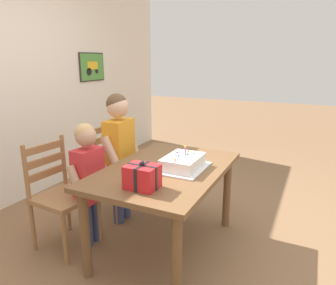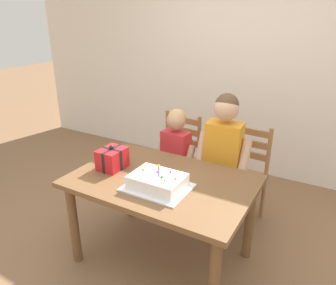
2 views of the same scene
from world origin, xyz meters
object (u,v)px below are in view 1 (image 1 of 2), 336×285
object	(u,v)px
birthday_cake	(183,163)
chair_right	(110,169)
dining_table	(166,179)
gift_box_red_large	(142,177)
child_younger	(89,173)
chair_left	(60,194)
child_older	(119,146)

from	to	relation	value
birthday_cake	chair_right	bearing A→B (deg)	72.21
dining_table	gift_box_red_large	world-z (taller)	gift_box_red_large
dining_table	chair_right	size ratio (longest dim) A/B	1.43
dining_table	birthday_cake	distance (m)	0.20
gift_box_red_large	child_younger	xyz separation A→B (m)	(0.21, 0.64, -0.15)
gift_box_red_large	chair_right	size ratio (longest dim) A/B	0.24
dining_table	gift_box_red_large	distance (m)	0.47
chair_right	child_younger	bearing A→B (deg)	-159.59
dining_table	chair_left	world-z (taller)	chair_left
dining_table	birthday_cake	xyz separation A→B (m)	(0.04, -0.13, 0.15)
gift_box_red_large	child_younger	size ratio (longest dim) A/B	0.20
birthday_cake	child_younger	bearing A→B (deg)	109.32
birthday_cake	gift_box_red_large	distance (m)	0.48
child_younger	birthday_cake	bearing A→B (deg)	-70.68
chair_right	child_older	size ratio (longest dim) A/B	0.73
dining_table	birthday_cake	bearing A→B (deg)	-72.24
chair_left	child_younger	bearing A→B (deg)	-59.47
dining_table	child_younger	distance (m)	0.64
chair_right	child_younger	size ratio (longest dim) A/B	0.86
chair_left	chair_right	distance (m)	0.69
chair_left	child_older	world-z (taller)	child_older
dining_table	chair_right	xyz separation A→B (m)	(0.35, 0.82, -0.15)
child_younger	chair_right	bearing A→B (deg)	20.41
birthday_cake	child_older	distance (m)	0.76
dining_table	chair_left	bearing A→B (deg)	112.63
chair_left	gift_box_red_large	bearing A→B (deg)	-95.91
chair_right	chair_left	bearing A→B (deg)	-180.00
gift_box_red_large	child_younger	bearing A→B (deg)	71.77
birthday_cake	child_younger	size ratio (longest dim) A/B	0.41
gift_box_red_large	chair_left	distance (m)	0.92
gift_box_red_large	chair_left	bearing A→B (deg)	84.09
dining_table	child_younger	world-z (taller)	child_younger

